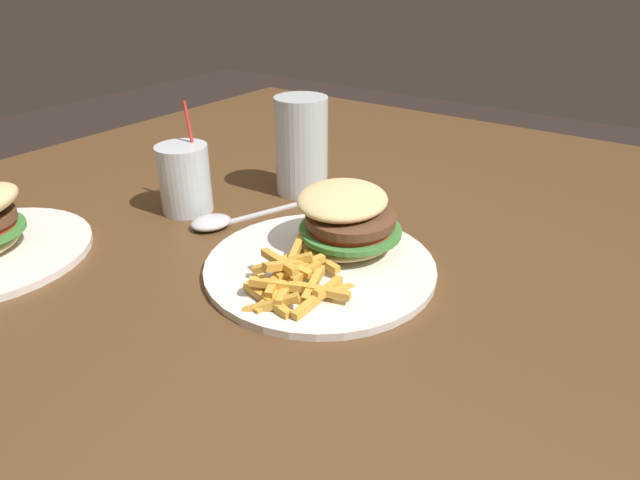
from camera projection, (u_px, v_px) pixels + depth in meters
name	position (u px, v px, depth m)	size (l,w,h in m)	color
dining_table	(265.00, 294.00, 0.84)	(1.56, 1.28, 0.76)	brown
meal_plate_near	(334.00, 241.00, 0.70)	(0.30, 0.30, 0.10)	white
beer_glass	(302.00, 148.00, 0.89)	(0.09, 0.09, 0.16)	silver
juice_glass	(185.00, 182.00, 0.83)	(0.08, 0.08, 0.17)	silver
spoon	(216.00, 222.00, 0.80)	(0.19, 0.10, 0.02)	silver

